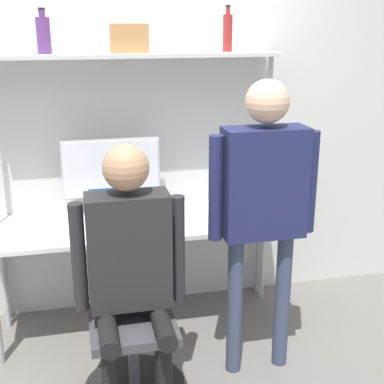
{
  "coord_description": "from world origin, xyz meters",
  "views": [
    {
      "loc": [
        -0.4,
        -2.93,
        2.0
      ],
      "look_at": [
        0.22,
        -0.19,
        1.1
      ],
      "focal_mm": 50.0,
      "sensor_mm": 36.0,
      "label": 1
    }
  ],
  "objects_px": {
    "office_chair": "(133,346)",
    "person_standing": "(263,192)",
    "cell_phone": "(161,228)",
    "monitor": "(112,172)",
    "bottle_purple": "(43,34)",
    "person_seated": "(130,256)",
    "storage_box": "(129,38)",
    "laptop": "(115,217)",
    "bottle_red": "(228,32)"
  },
  "relations": [
    {
      "from": "person_standing",
      "to": "bottle_purple",
      "type": "height_order",
      "value": "bottle_purple"
    },
    {
      "from": "bottle_purple",
      "to": "monitor",
      "type": "bearing_deg",
      "value": 3.16
    },
    {
      "from": "cell_phone",
      "to": "person_seated",
      "type": "height_order",
      "value": "person_seated"
    },
    {
      "from": "person_standing",
      "to": "laptop",
      "type": "bearing_deg",
      "value": 143.78
    },
    {
      "from": "laptop",
      "to": "office_chair",
      "type": "bearing_deg",
      "value": -88.12
    },
    {
      "from": "cell_phone",
      "to": "bottle_red",
      "type": "relative_size",
      "value": 0.53
    },
    {
      "from": "person_standing",
      "to": "bottle_red",
      "type": "distance_m",
      "value": 1.14
    },
    {
      "from": "monitor",
      "to": "bottle_purple",
      "type": "height_order",
      "value": "bottle_purple"
    },
    {
      "from": "person_seated",
      "to": "monitor",
      "type": "bearing_deg",
      "value": 90.62
    },
    {
      "from": "laptop",
      "to": "storage_box",
      "type": "xyz_separation_m",
      "value": [
        0.15,
        0.23,
        1.08
      ]
    },
    {
      "from": "person_standing",
      "to": "person_seated",
      "type": "bearing_deg",
      "value": -173.23
    },
    {
      "from": "office_chair",
      "to": "person_seated",
      "type": "distance_m",
      "value": 0.57
    },
    {
      "from": "person_seated",
      "to": "storage_box",
      "type": "xyz_separation_m",
      "value": [
        0.13,
        0.88,
        1.06
      ]
    },
    {
      "from": "monitor",
      "to": "storage_box",
      "type": "relative_size",
      "value": 2.88
    },
    {
      "from": "laptop",
      "to": "bottle_purple",
      "type": "xyz_separation_m",
      "value": [
        -0.35,
        0.23,
        1.1
      ]
    },
    {
      "from": "office_chair",
      "to": "bottle_purple",
      "type": "height_order",
      "value": "bottle_purple"
    },
    {
      "from": "monitor",
      "to": "laptop",
      "type": "bearing_deg",
      "value": -92.46
    },
    {
      "from": "laptop",
      "to": "office_chair",
      "type": "relative_size",
      "value": 0.38
    },
    {
      "from": "office_chair",
      "to": "person_standing",
      "type": "distance_m",
      "value": 1.12
    },
    {
      "from": "office_chair",
      "to": "person_standing",
      "type": "bearing_deg",
      "value": 3.55
    },
    {
      "from": "person_seated",
      "to": "bottle_purple",
      "type": "distance_m",
      "value": 1.45
    },
    {
      "from": "cell_phone",
      "to": "bottle_purple",
      "type": "height_order",
      "value": "bottle_purple"
    },
    {
      "from": "monitor",
      "to": "bottle_purple",
      "type": "xyz_separation_m",
      "value": [
        -0.37,
        -0.02,
        0.88
      ]
    },
    {
      "from": "office_chair",
      "to": "storage_box",
      "type": "distance_m",
      "value": 1.83
    },
    {
      "from": "person_standing",
      "to": "bottle_purple",
      "type": "relative_size",
      "value": 6.53
    },
    {
      "from": "bottle_red",
      "to": "monitor",
      "type": "bearing_deg",
      "value": 178.51
    },
    {
      "from": "monitor",
      "to": "office_chair",
      "type": "xyz_separation_m",
      "value": [
        0.01,
        -0.86,
        -0.77
      ]
    },
    {
      "from": "cell_phone",
      "to": "laptop",
      "type": "bearing_deg",
      "value": 161.66
    },
    {
      "from": "office_chair",
      "to": "bottle_red",
      "type": "bearing_deg",
      "value": 47.7
    },
    {
      "from": "monitor",
      "to": "cell_phone",
      "type": "height_order",
      "value": "monitor"
    },
    {
      "from": "person_standing",
      "to": "storage_box",
      "type": "relative_size",
      "value": 7.69
    },
    {
      "from": "bottle_purple",
      "to": "storage_box",
      "type": "distance_m",
      "value": 0.51
    },
    {
      "from": "cell_phone",
      "to": "bottle_purple",
      "type": "relative_size",
      "value": 0.57
    },
    {
      "from": "bottle_red",
      "to": "office_chair",
      "type": "bearing_deg",
      "value": -132.3
    },
    {
      "from": "laptop",
      "to": "cell_phone",
      "type": "height_order",
      "value": "laptop"
    },
    {
      "from": "office_chair",
      "to": "bottle_purple",
      "type": "bearing_deg",
      "value": 114.05
    },
    {
      "from": "office_chair",
      "to": "bottle_purple",
      "type": "distance_m",
      "value": 1.89
    },
    {
      "from": "cell_phone",
      "to": "storage_box",
      "type": "height_order",
      "value": "storage_box"
    },
    {
      "from": "bottle_red",
      "to": "storage_box",
      "type": "height_order",
      "value": "bottle_red"
    },
    {
      "from": "monitor",
      "to": "bottle_red",
      "type": "relative_size",
      "value": 2.26
    },
    {
      "from": "monitor",
      "to": "bottle_purple",
      "type": "relative_size",
      "value": 2.44
    },
    {
      "from": "monitor",
      "to": "person_standing",
      "type": "height_order",
      "value": "person_standing"
    },
    {
      "from": "office_chair",
      "to": "storage_box",
      "type": "height_order",
      "value": "storage_box"
    },
    {
      "from": "person_seated",
      "to": "bottle_purple",
      "type": "height_order",
      "value": "bottle_purple"
    },
    {
      "from": "cell_phone",
      "to": "office_chair",
      "type": "height_order",
      "value": "office_chair"
    },
    {
      "from": "office_chair",
      "to": "storage_box",
      "type": "relative_size",
      "value": 4.08
    },
    {
      "from": "monitor",
      "to": "person_standing",
      "type": "bearing_deg",
      "value": -46.86
    },
    {
      "from": "bottle_purple",
      "to": "storage_box",
      "type": "relative_size",
      "value": 1.18
    },
    {
      "from": "bottle_purple",
      "to": "cell_phone",
      "type": "bearing_deg",
      "value": -26.81
    },
    {
      "from": "person_seated",
      "to": "laptop",
      "type": "bearing_deg",
      "value": 91.78
    }
  ]
}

